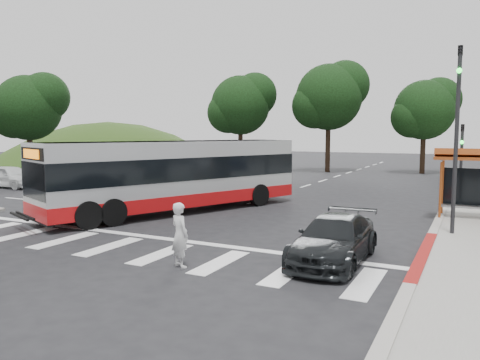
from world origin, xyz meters
The scene contains 15 objects.
ground centered at (0.00, 0.00, 0.00)m, with size 140.00×140.00×0.00m, color black.
curb_east centered at (9.00, 8.00, 0.07)m, with size 0.30×40.00×0.15m, color #9E9991.
curb_east_red centered at (9.00, -2.00, 0.08)m, with size 0.32×6.00×0.15m, color maroon.
hillside_nw centered at (-32.00, 30.00, 0.00)m, with size 44.00×44.00×10.00m, color #213A12.
crosswalk_ladder centered at (0.00, -5.00, 0.01)m, with size 18.00×2.60×0.01m, color silver.
traffic_signal_ne_tall centered at (9.60, 1.49, 3.88)m, with size 0.18×0.37×6.50m.
traffic_signal_ne_short centered at (9.60, 8.49, 2.48)m, with size 0.18×0.37×4.00m.
tree_north_a centered at (-1.92, 26.07, 6.92)m, with size 6.60×6.15×10.17m.
tree_north_b centered at (6.07, 28.06, 5.66)m, with size 5.72×5.33×8.43m.
tree_north_c centered at (-9.92, 24.06, 6.29)m, with size 6.16×5.74×9.30m.
tree_west_a centered at (-21.93, 10.06, 5.66)m, with size 5.72×5.33×8.43m.
transit_bus centered at (-1.93, 1.51, 1.61)m, with size 2.70×12.45×3.22m, color #AFB1B4, non-canonical shape.
pedestrian centered at (3.26, -5.86, 0.88)m, with size 0.64×0.42×1.75m, color silver.
dark_sedan centered at (6.80, -3.47, 0.64)m, with size 1.79×4.40×1.28m, color black.
west_car_white centered at (-16.98, 4.32, 0.74)m, with size 1.75×4.34×1.48m, color silver.
Camera 1 is at (10.23, -16.07, 3.59)m, focal length 35.00 mm.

